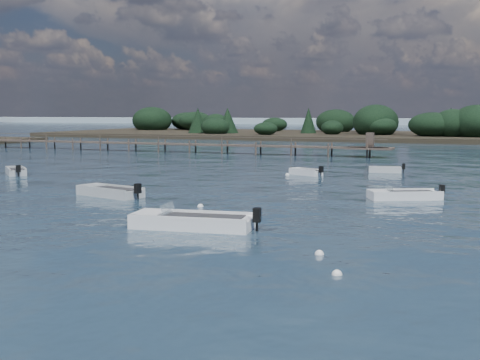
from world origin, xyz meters
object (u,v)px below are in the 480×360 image
at_px(dinghy_mid_grey, 110,193).
at_px(tender_far_white, 306,173).
at_px(tender_far_grey_b, 385,171).
at_px(dinghy_mid_white_b, 404,197).
at_px(dinghy_mid_white_a, 192,224).
at_px(jetty, 162,144).
at_px(tender_far_grey, 16,173).

xyz_separation_m(dinghy_mid_grey, tender_far_white, (7.50, 15.80, -0.01)).
relative_size(tender_far_grey_b, tender_far_white, 0.99).
bearing_deg(tender_far_grey_b, dinghy_mid_white_b, -77.89).
height_order(dinghy_mid_white_a, tender_far_grey_b, dinghy_mid_white_a).
bearing_deg(dinghy_mid_white_b, dinghy_mid_grey, -162.40).
relative_size(tender_far_grey_b, jetty, 0.05).
bearing_deg(tender_far_white, dinghy_mid_white_a, -86.74).
distance_m(dinghy_mid_white_a, tender_far_grey_b, 27.35).
bearing_deg(tender_far_grey_b, tender_far_grey, -155.43).
height_order(dinghy_mid_white_b, jetty, jetty).
relative_size(dinghy_mid_white_b, jetty, 0.07).
bearing_deg(dinghy_mid_white_a, dinghy_mid_grey, 141.51).
xyz_separation_m(tender_far_grey, tender_far_grey_b, (26.91, 12.30, -0.02)).
bearing_deg(dinghy_mid_white_b, jetty, 136.47).
relative_size(dinghy_mid_white_b, tender_far_grey, 1.32).
relative_size(dinghy_mid_grey, tender_far_white, 1.57).
bearing_deg(jetty, tender_far_white, -40.37).
bearing_deg(tender_far_white, tender_far_grey_b, 37.72).
relative_size(tender_far_white, jetty, 0.05).
xyz_separation_m(dinghy_mid_white_a, dinghy_mid_white_b, (7.38, 12.13, -0.03)).
relative_size(dinghy_mid_white_b, dinghy_mid_grey, 0.91).
bearing_deg(dinghy_mid_white_b, dinghy_mid_white_a, -121.33).
bearing_deg(dinghy_mid_grey, jetty, 114.71).
relative_size(dinghy_mid_white_a, dinghy_mid_white_b, 1.32).
xyz_separation_m(dinghy_mid_grey, tender_far_grey_b, (12.98, 20.04, -0.02)).
bearing_deg(jetty, dinghy_mid_grey, -65.29).
relative_size(tender_far_grey, jetty, 0.05).
bearing_deg(jetty, tender_far_grey_b, -28.85).
xyz_separation_m(tender_far_grey_b, tender_far_white, (-5.48, -4.24, 0.00)).
bearing_deg(tender_far_white, dinghy_mid_grey, -115.39).
relative_size(dinghy_mid_white_a, dinghy_mid_grey, 1.20).
height_order(dinghy_mid_grey, tender_far_grey_b, dinghy_mid_grey).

